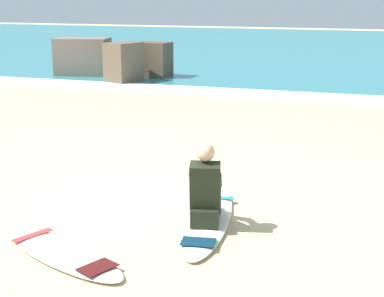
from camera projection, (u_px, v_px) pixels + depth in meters
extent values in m
plane|color=#CCB584|center=(126.00, 203.00, 7.58)|extent=(80.00, 80.00, 0.00)
cube|color=teal|center=(319.00, 49.00, 27.96)|extent=(80.00, 28.00, 0.10)
cube|color=white|center=(260.00, 94.00, 15.38)|extent=(80.00, 0.90, 0.11)
ellipsoid|color=#EFE5C6|center=(208.00, 219.00, 6.97)|extent=(0.87, 2.42, 0.07)
cube|color=#1E7FB7|center=(215.00, 197.00, 7.59)|extent=(0.49, 0.17, 0.01)
cube|color=#0A2C40|center=(198.00, 242.00, 6.24)|extent=(0.40, 0.29, 0.01)
cube|color=black|center=(205.00, 217.00, 6.66)|extent=(0.37, 0.33, 0.20)
cylinder|color=black|center=(197.00, 198.00, 6.81)|extent=(0.24, 0.43, 0.43)
cylinder|color=black|center=(197.00, 195.00, 7.02)|extent=(0.18, 0.28, 0.42)
cube|color=black|center=(197.00, 208.00, 7.13)|extent=(0.15, 0.24, 0.05)
cylinder|color=black|center=(214.00, 199.00, 6.80)|extent=(0.24, 0.43, 0.43)
cylinder|color=black|center=(216.00, 195.00, 7.00)|extent=(0.18, 0.28, 0.42)
cube|color=black|center=(217.00, 209.00, 7.12)|extent=(0.15, 0.24, 0.05)
cube|color=black|center=(205.00, 186.00, 6.61)|extent=(0.40, 0.37, 0.57)
sphere|color=beige|center=(205.00, 152.00, 6.54)|extent=(0.21, 0.21, 0.21)
cylinder|color=black|center=(194.00, 180.00, 6.76)|extent=(0.18, 0.41, 0.31)
cylinder|color=black|center=(218.00, 180.00, 6.74)|extent=(0.18, 0.41, 0.31)
ellipsoid|color=white|center=(61.00, 252.00, 6.07)|extent=(1.94, 1.27, 0.07)
cube|color=red|center=(33.00, 235.00, 6.41)|extent=(0.29, 0.48, 0.01)
cube|color=#4A1311|center=(97.00, 267.00, 5.66)|extent=(0.37, 0.43, 0.01)
cube|color=brown|center=(153.00, 61.00, 18.24)|extent=(1.09, 0.83, 1.16)
cube|color=#756656|center=(83.00, 58.00, 18.63)|extent=(1.82, 1.28, 1.26)
cube|color=brown|center=(124.00, 64.00, 17.23)|extent=(1.01, 1.17, 1.24)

